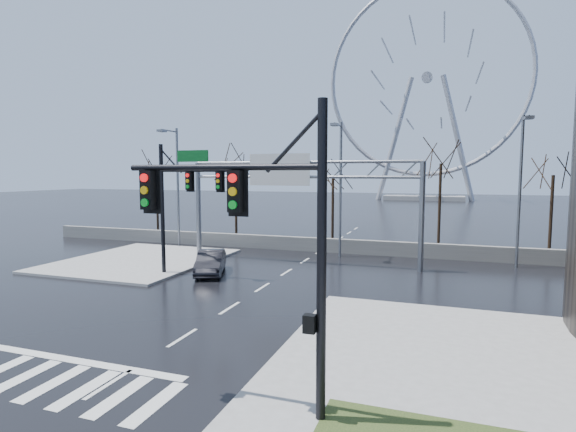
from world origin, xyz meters
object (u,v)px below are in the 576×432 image
at_px(ferris_wheel, 427,86).
at_px(car, 211,262).
at_px(sign_gantry, 295,189).
at_px(signal_mast_far, 178,197).
at_px(signal_mast_near, 269,229).

xyz_separation_m(ferris_wheel, car, (-9.33, -84.93, -25.40)).
bearing_deg(sign_gantry, signal_mast_far, -132.47).
bearing_deg(ferris_wheel, signal_mast_near, -89.92).
distance_m(signal_mast_near, signal_mast_far, 17.03).
xyz_separation_m(sign_gantry, ferris_wheel, (5.38, 80.04, 20.95)).
relative_size(signal_mast_far, car, 1.81).
distance_m(signal_mast_far, sign_gantry, 8.14).
bearing_deg(ferris_wheel, signal_mast_far, -97.20).
height_order(signal_mast_near, sign_gantry, signal_mast_near).
relative_size(sign_gantry, car, 3.70).
relative_size(signal_mast_near, ferris_wheel, 0.16).
distance_m(signal_mast_near, sign_gantry, 19.79).
height_order(signal_mast_far, sign_gantry, signal_mast_far).
height_order(signal_mast_far, ferris_wheel, ferris_wheel).
relative_size(signal_mast_far, sign_gantry, 0.49).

